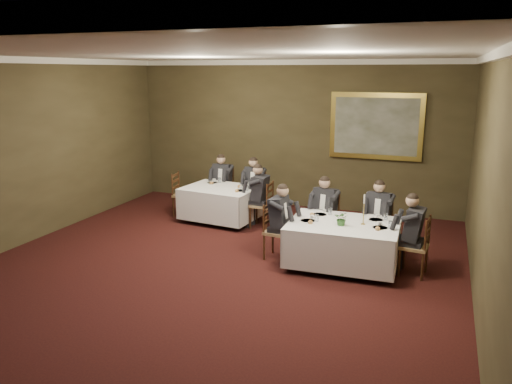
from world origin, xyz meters
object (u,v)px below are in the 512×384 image
Objects in this scene: chair_main_backleft at (325,231)px; chair_main_endright at (414,258)px; diner_sec_backleft at (223,189)px; diner_sec_backright at (255,193)px; diner_main_backright at (378,224)px; chair_sec_backleft at (223,198)px; chair_main_backright at (378,236)px; diner_sec_endright at (261,204)px; painting at (376,126)px; chair_sec_endleft at (184,203)px; centerpiece at (342,218)px; candlestick at (364,213)px; chair_sec_endright at (262,214)px; table_second at (221,201)px; chair_sec_backright at (255,202)px; diner_main_backleft at (325,219)px; chair_main_endleft at (277,243)px; diner_main_endleft at (278,230)px; table_main at (343,241)px; diner_main_endright at (414,245)px.

chair_main_endright is at bearing 162.89° from chair_main_backleft.
diner_sec_backright is at bearing 173.60° from diner_sec_backleft.
chair_sec_backleft is at bearing -14.39° from diner_main_backright.
chair_main_backright is 2.58m from diner_sec_endright.
painting reaches higher than diner_main_backright.
painting is at bearing 105.77° from chair_sec_endleft.
chair_main_backleft is 1.33m from centerpiece.
chair_sec_endright is at bearing 147.33° from candlestick.
chair_main_backright is at bearing -79.44° from painting.
chair_sec_endright is at bearing -136.91° from painting.
chair_sec_backleft is at bearing 67.96° from chair_main_endright.
diner_sec_backleft is 1.35× the size of chair_sec_endright.
chair_main_endright is 1.08m from candlestick.
table_second is 0.93m from chair_sec_backright.
diner_main_backleft is at bearing 9.63° from diner_main_backright.
chair_main_endleft and chair_sec_backright have the same top height.
chair_main_backright is 1.00× the size of chair_main_endleft.
painting reaches higher than diner_main_endleft.
chair_main_endleft is 3.36m from diner_sec_backleft.
painting is (1.15, 3.48, 1.52)m from diner_main_endleft.
chair_sec_backright is 1.00× the size of chair_sec_endright.
diner_main_backleft is 1.35× the size of chair_sec_backleft.
table_main is 1.39× the size of diner_main_backleft.
table_main is at bearing -28.61° from table_second.
chair_main_endright and chair_sec_endright have the same top height.
diner_sec_backright reaches higher than candlestick.
chair_main_backleft reaches higher than table_main.
diner_sec_backright is (0.84, -0.09, 0.00)m from diner_sec_backleft.
diner_sec_backleft and diner_sec_endright have the same top height.
diner_sec_backright reaches higher than chair_main_endleft.
diner_main_backleft is at bearing 143.09° from chair_sec_backright.
diner_main_endleft is 3.97m from painting.
diner_main_endright is 1.35× the size of chair_sec_backright.
table_second is at bearing 84.24° from diner_sec_endright.
table_second is 0.91m from diner_sec_backleft.
chair_sec_endleft is 1.90× the size of candlestick.
diner_main_endleft is at bearing -176.86° from candlestick.
candlestick is at bearing -122.24° from diner_sec_endright.
centerpiece is at bearing 105.06° from chair_main_endright.
diner_main_endright is (1.67, -0.89, 0.23)m from chair_main_backleft.
painting is (3.36, 0.94, 1.75)m from chair_sec_backleft.
chair_main_endleft is at bearing 98.40° from diner_main_endright.
diner_main_endright is (0.69, -0.91, 0.00)m from diner_main_backright.
diner_main_backleft is at bearing -112.32° from diner_sec_endright.
diner_sec_backleft is at bearing -14.24° from diner_main_backright.
chair_sec_backright is 3.90× the size of centerpiece.
centerpiece is (2.03, -1.68, 0.38)m from diner_sec_endright.
chair_sec_backright is at bearing -18.27° from chair_main_backright.
chair_main_endleft is 0.74× the size of diner_sec_endright.
diner_sec_endright is (-2.04, 1.55, 0.06)m from table_main.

